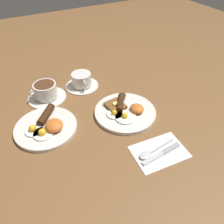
% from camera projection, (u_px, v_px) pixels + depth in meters
% --- Properties ---
extents(ground_plane, '(3.00, 3.00, 0.00)m').
position_uv_depth(ground_plane, '(125.00, 114.00, 0.91)').
color(ground_plane, brown).
extents(breakfast_plate_near, '(0.25, 0.25, 0.04)m').
position_uv_depth(breakfast_plate_near, '(125.00, 111.00, 0.90)').
color(breakfast_plate_near, silver).
rests_on(breakfast_plate_near, ground_plane).
extents(breakfast_plate_far, '(0.24, 0.24, 0.05)m').
position_uv_depth(breakfast_plate_far, '(46.00, 127.00, 0.83)').
color(breakfast_plate_far, silver).
rests_on(breakfast_plate_far, ground_plane).
extents(teacup_near, '(0.16, 0.16, 0.07)m').
position_uv_depth(teacup_near, '(82.00, 81.00, 1.04)').
color(teacup_near, silver).
rests_on(teacup_near, ground_plane).
extents(teacup_far, '(0.17, 0.17, 0.07)m').
position_uv_depth(teacup_far, '(46.00, 92.00, 0.97)').
color(teacup_far, silver).
rests_on(teacup_far, ground_plane).
extents(napkin, '(0.14, 0.19, 0.01)m').
position_uv_depth(napkin, '(159.00, 152.00, 0.75)').
color(napkin, white).
rests_on(napkin, ground_plane).
extents(knife, '(0.03, 0.16, 0.01)m').
position_uv_depth(knife, '(164.00, 152.00, 0.74)').
color(knife, silver).
rests_on(knife, napkin).
extents(spoon, '(0.03, 0.15, 0.01)m').
position_uv_depth(spoon, '(149.00, 153.00, 0.74)').
color(spoon, silver).
rests_on(spoon, napkin).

